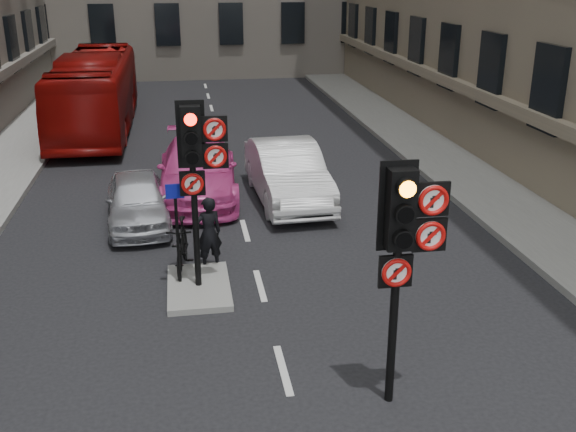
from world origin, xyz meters
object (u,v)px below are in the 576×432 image
object	(u,v)px
motorcyclist	(209,233)
motorcycle	(182,246)
signal_near	(405,235)
info_sign	(177,220)
car_silver	(137,200)
car_pink	(198,170)
bus_red	(96,92)
car_white	(287,173)
signal_far	(197,156)

from	to	relation	value
motorcyclist	motorcycle	bearing A→B (deg)	-18.15
signal_near	info_sign	bearing A→B (deg)	125.92
motorcycle	info_sign	world-z (taller)	info_sign
car_silver	info_sign	world-z (taller)	info_sign
car_pink	info_sign	size ratio (longest dim) A/B	2.54
motorcyclist	bus_red	bearing A→B (deg)	-93.28
car_silver	car_pink	world-z (taller)	car_pink
car_silver	motorcyclist	world-z (taller)	motorcyclist
car_pink	car_white	bearing A→B (deg)	-15.47
info_sign	signal_far	bearing A→B (deg)	-27.73
signal_far	motorcyclist	xyz separation A→B (m)	(0.18, 1.01, -1.92)
signal_far	motorcycle	size ratio (longest dim) A/B	2.03
car_pink	info_sign	bearing A→B (deg)	-93.60
car_silver	motorcyclist	size ratio (longest dim) A/B	2.32
signal_near	bus_red	size ratio (longest dim) A/B	0.34
car_pink	info_sign	world-z (taller)	info_sign
car_white	motorcyclist	world-z (taller)	motorcyclist
signal_near	car_white	size ratio (longest dim) A/B	0.76
info_sign	car_pink	bearing A→B (deg)	80.19
car_pink	motorcycle	world-z (taller)	car_pink
motorcycle	motorcyclist	size ratio (longest dim) A/B	1.13
signal_near	signal_far	bearing A→B (deg)	123.02
signal_near	car_pink	bearing A→B (deg)	104.24
signal_far	motorcycle	world-z (taller)	signal_far
bus_red	motorcyclist	distance (m)	13.91
signal_near	car_silver	distance (m)	9.04
motorcyclist	info_sign	bearing A→B (deg)	34.76
car_silver	bus_red	size ratio (longest dim) A/B	0.35
car_white	bus_red	bearing A→B (deg)	119.13
car_pink	motorcyclist	distance (m)	4.77
motorcycle	info_sign	distance (m)	1.21
car_silver	signal_near	bearing A→B (deg)	-67.82
car_silver	info_sign	bearing A→B (deg)	-80.04
signal_near	bus_red	world-z (taller)	signal_near
motorcyclist	info_sign	distance (m)	1.21
car_silver	motorcycle	bearing A→B (deg)	-75.05
motorcycle	motorcyclist	distance (m)	0.61
signal_near	motorcycle	world-z (taller)	signal_near
car_silver	car_pink	distance (m)	2.44
signal_near	car_white	bearing A→B (deg)	90.84
motorcycle	car_silver	bearing A→B (deg)	116.04
signal_far	car_pink	distance (m)	6.10
info_sign	bus_red	bearing A→B (deg)	97.57
signal_near	car_pink	xyz separation A→B (m)	(-2.48, 9.77, -1.84)
car_pink	motorcycle	xyz separation A→B (m)	(-0.50, -4.77, -0.21)
signal_far	car_silver	world-z (taller)	signal_far
signal_far	info_sign	bearing A→B (deg)	156.39
motorcycle	info_sign	bearing A→B (deg)	-87.77
signal_far	car_pink	bearing A→B (deg)	88.82
bus_red	signal_far	bearing A→B (deg)	-76.80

